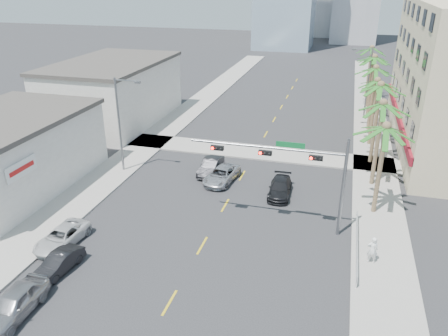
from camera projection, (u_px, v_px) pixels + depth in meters
name	position (u px, v px, depth m)	size (l,w,h in m)	color
ground	(182.00, 281.00, 26.82)	(260.00, 260.00, 0.00)	#262628
sidewalk_right	(375.00, 172.00, 41.45)	(4.00, 120.00, 0.15)	gray
sidewalk_left	(143.00, 147.00, 47.34)	(4.00, 120.00, 0.15)	gray
sidewalk_cross	(255.00, 152.00, 46.15)	(80.00, 4.00, 0.15)	gray
building_left_near	(5.00, 157.00, 37.31)	(10.00, 16.00, 6.00)	beige
building_left_far	(114.00, 93.00, 54.79)	(11.00, 18.00, 7.20)	beige
traffic_signal_mast	(297.00, 166.00, 30.34)	(11.12, 0.54, 7.20)	slate
palm_tree_0	(386.00, 128.00, 31.66)	(4.80, 4.80, 7.80)	brown
palm_tree_1	(383.00, 104.00, 36.09)	(4.80, 4.80, 8.16)	brown
palm_tree_2	(381.00, 86.00, 40.53)	(4.80, 4.80, 8.52)	brown
palm_tree_3	(377.00, 81.00, 45.39)	(4.80, 4.80, 7.80)	brown
palm_tree_4	(376.00, 68.00, 49.83)	(4.80, 4.80, 8.16)	brown
palm_tree_5	(375.00, 58.00, 54.26)	(4.80, 4.80, 8.52)	brown
palm_tree_6	(373.00, 57.00, 59.12)	(4.80, 4.80, 7.80)	brown
palm_tree_7	(372.00, 48.00, 63.56)	(4.80, 4.80, 8.16)	brown
streetlight_left	(121.00, 121.00, 39.79)	(2.55, 0.25, 9.00)	slate
streetlight_right	(367.00, 79.00, 55.52)	(2.55, 0.25, 9.00)	slate
guardrail	(357.00, 244.00, 29.30)	(0.08, 8.08, 1.00)	silver
car_parked_near	(14.00, 304.00, 23.86)	(1.85, 4.60, 1.57)	#A2A2A7
car_parked_mid	(59.00, 263.00, 27.47)	(1.30, 3.72, 1.23)	black
car_parked_far	(62.00, 237.00, 30.22)	(2.06, 4.48, 1.24)	silver
car_lane_left	(211.00, 166.00, 41.14)	(1.49, 4.27, 1.41)	black
car_lane_center	(222.00, 175.00, 39.45)	(2.19, 4.75, 1.32)	silver
car_lane_right	(280.00, 188.00, 37.09)	(1.80, 4.42, 1.28)	black
pedestrian	(372.00, 250.00, 28.00)	(0.68, 0.45, 1.87)	white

